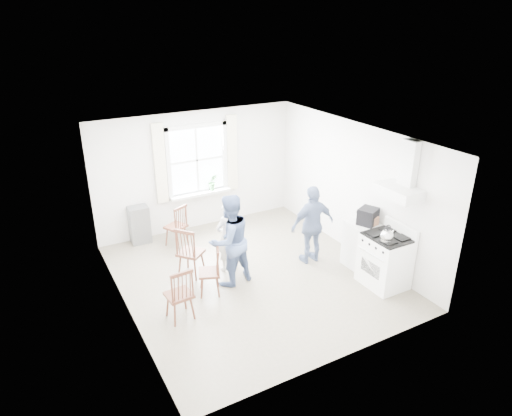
{
  "coord_description": "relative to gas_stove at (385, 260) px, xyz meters",
  "views": [
    {
      "loc": [
        -3.42,
        -6.35,
        4.44
      ],
      "look_at": [
        0.19,
        0.2,
        1.25
      ],
      "focal_mm": 32.0,
      "sensor_mm": 36.0,
      "label": 1
    }
  ],
  "objects": [
    {
      "name": "room_shell",
      "position": [
        -1.91,
        1.35,
        0.82
      ],
      "size": [
        4.62,
        5.12,
        2.64
      ],
      "color": "gray",
      "rests_on": "ground"
    },
    {
      "name": "window_assembly",
      "position": [
        -1.91,
        3.8,
        0.98
      ],
      "size": [
        1.88,
        0.24,
        1.7
      ],
      "color": "white",
      "rests_on": "room_shell"
    },
    {
      "name": "range_hood",
      "position": [
        0.16,
        -0.0,
        1.42
      ],
      "size": [
        0.45,
        0.76,
        0.94
      ],
      "color": "silver",
      "rests_on": "room_shell"
    },
    {
      "name": "shelf_unit",
      "position": [
        -3.31,
        3.68,
        -0.08
      ],
      "size": [
        0.4,
        0.3,
        0.8
      ],
      "primitive_type": "cube",
      "color": "slate",
      "rests_on": "ground"
    },
    {
      "name": "gas_stove",
      "position": [
        0.0,
        0.0,
        0.0
      ],
      "size": [
        0.68,
        0.76,
        1.12
      ],
      "color": "white",
      "rests_on": "ground"
    },
    {
      "name": "kettle",
      "position": [
        -0.17,
        -0.13,
        0.57
      ],
      "size": [
        0.22,
        0.22,
        0.31
      ],
      "color": "silver",
      "rests_on": "gas_stove"
    },
    {
      "name": "low_cabinet",
      "position": [
        0.07,
        0.7,
        -0.03
      ],
      "size": [
        0.5,
        0.55,
        0.9
      ],
      "primitive_type": "cube",
      "color": "silver",
      "rests_on": "ground"
    },
    {
      "name": "stereo_stack",
      "position": [
        0.1,
        0.63,
        0.57
      ],
      "size": [
        0.43,
        0.41,
        0.3
      ],
      "color": "black",
      "rests_on": "low_cabinet"
    },
    {
      "name": "cardboard_box",
      "position": [
        0.12,
        0.56,
        0.5
      ],
      "size": [
        0.27,
        0.21,
        0.16
      ],
      "primitive_type": "cube",
      "rotation": [
        0.0,
        0.0,
        0.15
      ],
      "color": "#A87351",
      "rests_on": "low_cabinet"
    },
    {
      "name": "windsor_chair_a",
      "position": [
        -2.64,
        3.11,
        0.07
      ],
      "size": [
        0.51,
        0.5,
        0.91
      ],
      "color": "#4E2619",
      "rests_on": "ground"
    },
    {
      "name": "windsor_chair_b",
      "position": [
        -3.48,
        0.71,
        0.08
      ],
      "size": [
        0.42,
        0.41,
        0.92
      ],
      "color": "#4E2619",
      "rests_on": "ground"
    },
    {
      "name": "windsor_chair_c",
      "position": [
        -2.71,
        1.2,
        0.05
      ],
      "size": [
        0.47,
        0.47,
        0.87
      ],
      "color": "#4E2619",
      "rests_on": "ground"
    },
    {
      "name": "person_left",
      "position": [
        -2.17,
        1.8,
        0.2
      ],
      "size": [
        0.56,
        0.56,
        1.36
      ],
      "primitive_type": "imported",
      "rotation": [
        0.0,
        0.0,
        3.29
      ],
      "color": "silver",
      "rests_on": "ground"
    },
    {
      "name": "person_mid",
      "position": [
        -2.34,
        1.36,
        0.35
      ],
      "size": [
        0.95,
        0.95,
        1.67
      ],
      "primitive_type": "imported",
      "rotation": [
        0.0,
        0.0,
        3.33
      ],
      "color": "#4F6392",
      "rests_on": "ground"
    },
    {
      "name": "person_right",
      "position": [
        -0.64,
        1.3,
        0.29
      ],
      "size": [
        0.94,
        0.94,
        1.54
      ],
      "primitive_type": "imported",
      "rotation": [
        0.0,
        0.0,
        3.1
      ],
      "color": "navy",
      "rests_on": "ground"
    },
    {
      "name": "potted_plant",
      "position": [
        -1.61,
        3.71,
        0.55
      ],
      "size": [
        0.24,
        0.24,
        0.37
      ],
      "primitive_type": "imported",
      "rotation": [
        0.0,
        0.0,
        -0.25
      ],
      "color": "#337435",
      "rests_on": "window_assembly"
    },
    {
      "name": "windsor_chair_d",
      "position": [
        -2.93,
        1.88,
        0.12
      ],
      "size": [
        0.57,
        0.57,
        0.98
      ],
      "color": "#4E2619",
      "rests_on": "ground"
    }
  ]
}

